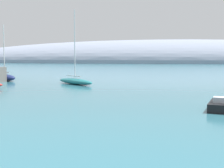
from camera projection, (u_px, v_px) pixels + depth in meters
The scene contains 4 objects.
distant_ridge at pixel (149, 63), 244.26m from camera, with size 392.90×81.16×37.60m, color gray.
sailboat_teal_mid_mooring at pixel (75, 81), 42.64m from camera, with size 7.55×6.31×10.54m.
sailboat_navy_outer_mooring at pixel (5, 77), 49.34m from camera, with size 6.14×4.68×9.20m.
motorboat_black_foreground at pixel (220, 105), 21.45m from camera, with size 2.07×4.27×1.00m.
Camera 1 is at (7.11, -1.99, 3.69)m, focal length 47.89 mm.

